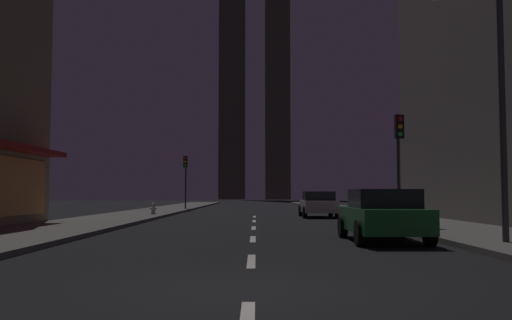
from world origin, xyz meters
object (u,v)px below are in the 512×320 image
(car_parked_near, at_px, (384,215))
(street_lamp_right, at_px, (470,44))
(traffic_light_near_right, at_px, (401,144))
(car_parked_far, at_px, (320,204))
(traffic_light_far_left, at_px, (187,170))
(fire_hydrant_far_left, at_px, (155,209))

(car_parked_near, bearing_deg, street_lamp_right, -45.09)
(traffic_light_near_right, bearing_deg, street_lamp_right, -90.96)
(car_parked_far, distance_m, traffic_light_near_right, 10.82)
(traffic_light_far_left, relative_size, street_lamp_right, 0.64)
(traffic_light_far_left, bearing_deg, fire_hydrant_far_left, -92.01)
(traffic_light_near_right, relative_size, traffic_light_far_left, 1.00)
(fire_hydrant_far_left, bearing_deg, street_lamp_right, -58.82)
(car_parked_near, height_order, fire_hydrant_far_left, car_parked_near)
(fire_hydrant_far_left, distance_m, traffic_light_near_right, 16.39)
(car_parked_near, xyz_separation_m, street_lamp_right, (1.78, -1.79, 4.33))
(car_parked_far, height_order, traffic_light_near_right, traffic_light_near_right)
(car_parked_near, bearing_deg, traffic_light_far_left, 107.86)
(fire_hydrant_far_left, bearing_deg, traffic_light_far_left, 87.99)
(car_parked_near, height_order, traffic_light_far_left, traffic_light_far_left)
(car_parked_far, height_order, traffic_light_far_left, traffic_light_far_left)
(fire_hydrant_far_left, height_order, traffic_light_near_right, traffic_light_near_right)
(car_parked_near, xyz_separation_m, traffic_light_near_right, (1.90, 5.39, 2.45))
(fire_hydrant_far_left, distance_m, traffic_light_far_left, 11.72)
(car_parked_near, xyz_separation_m, traffic_light_far_left, (-9.10, 28.24, 2.45))
(traffic_light_near_right, bearing_deg, fire_hydrant_far_left, 134.85)
(car_parked_far, bearing_deg, fire_hydrant_far_left, 173.45)
(car_parked_near, height_order, traffic_light_near_right, traffic_light_near_right)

